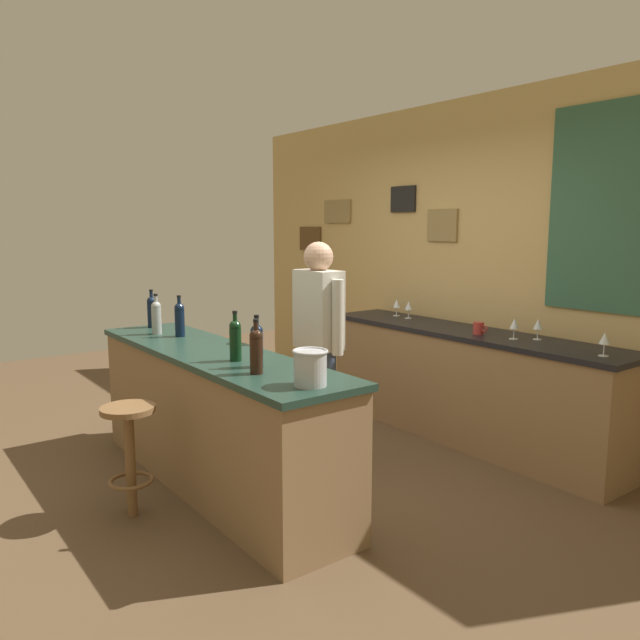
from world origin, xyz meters
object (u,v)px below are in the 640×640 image
(wine_bottle_f, at_px, (256,350))
(ice_bucket, at_px, (310,367))
(wine_bottle_b, at_px, (156,316))
(wine_glass_d, at_px, (538,325))
(wine_bottle_e, at_px, (257,344))
(wine_glass_a, at_px, (397,304))
(wine_bottle_a, at_px, (152,311))
(wine_glass_e, at_px, (604,339))
(bartender, at_px, (318,338))
(wine_bottle_c, at_px, (180,318))
(coffee_mug, at_px, (479,328))
(wine_glass_b, at_px, (409,306))
(wine_bottle_d, at_px, (235,339))
(wine_glass_c, at_px, (514,325))
(bar_stool, at_px, (129,442))

(wine_bottle_f, xyz_separation_m, ice_bucket, (0.39, 0.09, -0.04))
(wine_bottle_b, distance_m, wine_glass_d, 2.83)
(wine_bottle_e, height_order, wine_glass_a, wine_bottle_e)
(wine_bottle_a, xyz_separation_m, wine_glass_a, (0.63, 2.10, -0.05))
(ice_bucket, bearing_deg, wine_bottle_e, -179.98)
(wine_glass_d, bearing_deg, wine_glass_e, -15.54)
(bartender, xyz_separation_m, wine_bottle_b, (-0.93, -0.83, 0.12))
(wine_bottle_a, xyz_separation_m, wine_glass_d, (2.12, 2.10, -0.05))
(wine_bottle_c, distance_m, coffee_mug, 2.27)
(wine_bottle_a, xyz_separation_m, wine_glass_b, (0.80, 2.08, -0.05))
(wine_bottle_f, xyz_separation_m, wine_glass_a, (-1.22, 2.24, -0.05))
(wine_bottle_d, relative_size, wine_glass_c, 1.97)
(bartender, xyz_separation_m, coffee_mug, (0.46, 1.20, 0.01))
(wine_glass_e, xyz_separation_m, coffee_mug, (-1.00, -0.00, -0.06))
(wine_glass_a, height_order, coffee_mug, wine_glass_a)
(wine_bottle_c, relative_size, wine_glass_b, 1.97)
(bartender, height_order, wine_bottle_c, bartender)
(bartender, distance_m, wine_glass_e, 1.89)
(bartender, distance_m, coffee_mug, 1.28)
(wine_bottle_e, height_order, wine_glass_c, wine_bottle_e)
(wine_glass_b, bearing_deg, wine_bottle_b, -102.54)
(wine_bottle_a, distance_m, wine_glass_d, 2.98)
(bar_stool, xyz_separation_m, ice_bucket, (0.99, 0.61, 0.56))
(wine_glass_b, distance_m, coffee_mug, 0.92)
(wine_bottle_d, distance_m, wine_glass_a, 2.33)
(wine_glass_e, bearing_deg, wine_glass_d, 164.46)
(ice_bucket, distance_m, wine_glass_e, 2.04)
(wine_bottle_b, distance_m, wine_glass_c, 2.66)
(ice_bucket, xyz_separation_m, wine_glass_c, (-0.23, 2.03, -0.01))
(wine_glass_c, bearing_deg, wine_bottle_e, -98.16)
(wine_glass_d, distance_m, coffee_mug, 0.44)
(wine_glass_c, xyz_separation_m, wine_glass_d, (0.12, 0.12, 0.00))
(wine_bottle_b, relative_size, wine_bottle_c, 1.00)
(wine_bottle_e, xyz_separation_m, wine_glass_e, (1.00, 1.98, -0.05))
(bartender, xyz_separation_m, bar_stool, (-0.01, -1.39, -0.48))
(wine_bottle_a, xyz_separation_m, wine_bottle_b, (0.32, -0.09, 0.00))
(wine_glass_e, bearing_deg, wine_bottle_d, -121.45)
(wine_glass_b, xyz_separation_m, wine_glass_d, (1.31, 0.02, 0.00))
(bar_stool, bearing_deg, wine_bottle_d, 67.30)
(wine_glass_d, bearing_deg, coffee_mug, -157.74)
(wine_bottle_f, distance_m, wine_glass_a, 2.55)
(bartender, bearing_deg, wine_glass_d, 57.45)
(wine_bottle_d, height_order, wine_glass_d, wine_bottle_d)
(wine_glass_a, xyz_separation_m, wine_glass_c, (1.37, -0.13, 0.00))
(bartender, relative_size, coffee_mug, 12.96)
(wine_bottle_f, distance_m, wine_glass_d, 2.25)
(wine_glass_d, bearing_deg, wine_glass_b, -179.34)
(wine_bottle_a, height_order, wine_glass_e, wine_bottle_a)
(wine_bottle_d, xyz_separation_m, wine_bottle_e, (0.22, 0.02, 0.00))
(wine_bottle_b, height_order, wine_glass_b, wine_bottle_b)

